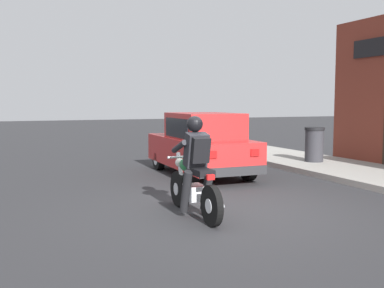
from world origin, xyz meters
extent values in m
plane|color=#2B2B2D|center=(0.00, 0.00, 0.00)|extent=(80.00, 80.00, 0.00)
cube|color=#9E9B93|center=(4.86, 3.00, 0.07)|extent=(2.60, 22.00, 0.14)
cylinder|color=black|center=(-0.61, 0.69, 0.31)|extent=(0.11, 0.62, 0.62)
cylinder|color=silver|center=(-0.61, 0.69, 0.31)|extent=(0.12, 0.22, 0.22)
cylinder|color=black|center=(-0.64, -0.71, 0.31)|extent=(0.11, 0.62, 0.62)
cylinder|color=silver|center=(-0.64, -0.71, 0.31)|extent=(0.12, 0.22, 0.22)
cube|color=silver|center=(-0.63, -0.06, 0.39)|extent=(0.29, 0.41, 0.24)
ellipsoid|color=#196B33|center=(-0.62, 0.19, 0.80)|extent=(0.31, 0.53, 0.24)
cube|color=black|center=(-0.63, -0.29, 0.76)|extent=(0.27, 0.57, 0.10)
cylinder|color=silver|center=(-0.61, 0.59, 0.62)|extent=(0.08, 0.33, 0.68)
cylinder|color=silver|center=(-0.62, 0.47, 0.91)|extent=(0.56, 0.05, 0.04)
sphere|color=silver|center=(-0.61, 0.64, 0.79)|extent=(0.16, 0.16, 0.16)
cylinder|color=silver|center=(-0.48, -0.46, 0.29)|extent=(0.09, 0.55, 0.08)
cube|color=red|center=(-0.64, -0.66, 0.73)|extent=(0.12, 0.06, 0.08)
cylinder|color=black|center=(-0.81, -0.13, 0.43)|extent=(0.15, 0.35, 0.71)
cylinder|color=black|center=(-0.45, -0.13, 0.43)|extent=(0.15, 0.35, 0.71)
cube|color=#232328|center=(-0.63, -0.11, 1.08)|extent=(0.35, 0.33, 0.57)
cylinder|color=#232328|center=(-0.82, 0.13, 1.12)|extent=(0.10, 0.52, 0.26)
cylinder|color=#232328|center=(-0.42, 0.12, 1.12)|extent=(0.10, 0.52, 0.26)
sphere|color=black|center=(-0.63, -0.05, 1.49)|extent=(0.26, 0.26, 0.26)
cube|color=black|center=(-0.63, -0.27, 1.10)|extent=(0.28, 0.25, 0.42)
cylinder|color=black|center=(0.46, 4.90, 0.30)|extent=(0.20, 0.60, 0.60)
cylinder|color=silver|center=(0.46, 4.90, 0.30)|extent=(0.21, 0.34, 0.33)
cylinder|color=black|center=(1.90, 4.86, 0.30)|extent=(0.20, 0.60, 0.60)
cylinder|color=silver|center=(1.90, 4.86, 0.30)|extent=(0.21, 0.34, 0.33)
cylinder|color=black|center=(0.40, 2.50, 0.30)|extent=(0.20, 0.60, 0.60)
cylinder|color=silver|center=(0.40, 2.50, 0.30)|extent=(0.21, 0.34, 0.33)
cylinder|color=black|center=(1.84, 2.46, 0.30)|extent=(0.20, 0.60, 0.60)
cylinder|color=silver|center=(1.84, 2.46, 0.30)|extent=(0.21, 0.34, 0.33)
cube|color=red|center=(1.15, 3.68, 0.60)|extent=(1.74, 3.74, 0.70)
cube|color=red|center=(1.14, 3.43, 1.24)|extent=(1.49, 1.94, 0.66)
cube|color=black|center=(1.17, 4.30, 1.19)|extent=(1.33, 0.38, 0.51)
cube|color=black|center=(0.42, 3.45, 1.22)|extent=(0.07, 1.52, 0.46)
cube|color=black|center=(1.87, 3.41, 1.22)|extent=(0.07, 1.52, 0.46)
cube|color=silver|center=(0.69, 5.55, 0.72)|extent=(0.24, 0.05, 0.14)
cube|color=red|center=(0.59, 1.83, 0.74)|extent=(0.20, 0.05, 0.16)
cube|color=silver|center=(1.71, 5.52, 0.72)|extent=(0.24, 0.05, 0.14)
cube|color=red|center=(1.61, 1.80, 0.74)|extent=(0.20, 0.05, 0.16)
cube|color=#28282B|center=(1.20, 5.51, 0.35)|extent=(1.61, 0.16, 0.20)
cube|color=#28282B|center=(1.10, 1.85, 0.35)|extent=(1.61, 0.16, 0.20)
cylinder|color=#2D2D33|center=(4.77, 3.76, 0.59)|extent=(0.52, 0.52, 0.90)
cylinder|color=black|center=(4.77, 3.76, 1.08)|extent=(0.56, 0.56, 0.08)
camera|label=1|loc=(-3.48, -6.58, 1.84)|focal=42.00mm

